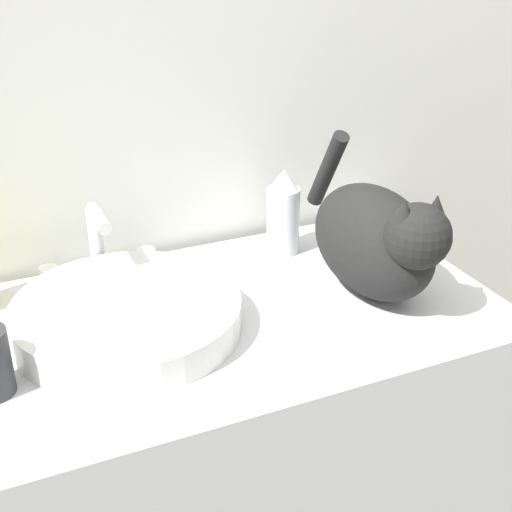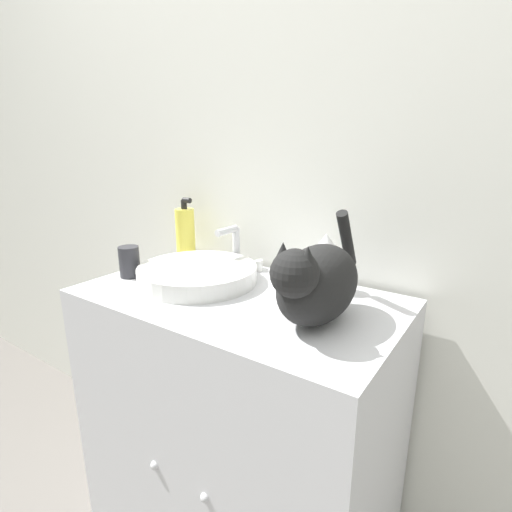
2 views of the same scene
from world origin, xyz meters
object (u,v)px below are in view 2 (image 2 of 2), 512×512
at_px(spray_bottle, 325,263).
at_px(cup, 129,262).
at_px(soap_bottle, 185,233).
at_px(cat, 316,282).

relative_size(spray_bottle, cup, 1.71).
xyz_separation_m(soap_bottle, spray_bottle, (0.53, -0.01, -0.01)).
height_order(spray_bottle, cup, spray_bottle).
bearing_deg(cat, soap_bottle, -109.84).
xyz_separation_m(cat, cup, (-0.60, -0.03, -0.05)).
relative_size(cat, spray_bottle, 2.33).
xyz_separation_m(soap_bottle, cup, (-0.00, -0.24, -0.04)).
bearing_deg(cat, cup, -87.80).
distance_m(cat, soap_bottle, 0.63).
height_order(cat, cup, cat).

